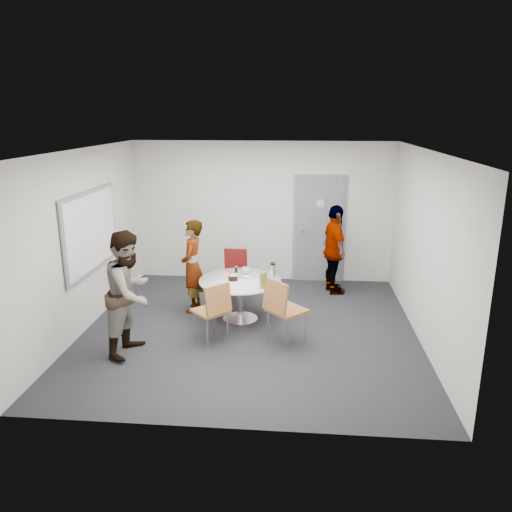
# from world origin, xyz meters

# --- Properties ---
(floor) EXTENTS (5.00, 5.00, 0.00)m
(floor) POSITION_xyz_m (0.00, 0.00, 0.00)
(floor) COLOR #242328
(floor) RESTS_ON ground
(ceiling) EXTENTS (5.00, 5.00, 0.00)m
(ceiling) POSITION_xyz_m (0.00, 0.00, 2.70)
(ceiling) COLOR silver
(ceiling) RESTS_ON wall_back
(wall_back) EXTENTS (5.00, 0.00, 5.00)m
(wall_back) POSITION_xyz_m (0.00, 2.50, 1.35)
(wall_back) COLOR silver
(wall_back) RESTS_ON floor
(wall_left) EXTENTS (0.00, 5.00, 5.00)m
(wall_left) POSITION_xyz_m (-2.50, 0.00, 1.35)
(wall_left) COLOR silver
(wall_left) RESTS_ON floor
(wall_right) EXTENTS (0.00, 5.00, 5.00)m
(wall_right) POSITION_xyz_m (2.50, 0.00, 1.35)
(wall_right) COLOR silver
(wall_right) RESTS_ON floor
(wall_front) EXTENTS (5.00, 0.00, 5.00)m
(wall_front) POSITION_xyz_m (0.00, -2.50, 1.35)
(wall_front) COLOR silver
(wall_front) RESTS_ON floor
(door) EXTENTS (1.02, 0.17, 2.12)m
(door) POSITION_xyz_m (1.10, 2.48, 1.03)
(door) COLOR slate
(door) RESTS_ON wall_back
(whiteboard) EXTENTS (0.04, 1.90, 1.25)m
(whiteboard) POSITION_xyz_m (-2.46, 0.20, 1.45)
(whiteboard) COLOR gray
(whiteboard) RESTS_ON wall_left
(table) EXTENTS (1.29, 1.29, 1.01)m
(table) POSITION_xyz_m (-0.16, 0.37, 0.59)
(table) COLOR silver
(table) RESTS_ON floor
(chair_near_left) EXTENTS (0.63, 0.63, 0.91)m
(chair_near_left) POSITION_xyz_m (-0.46, -0.50, 0.55)
(chair_near_left) COLOR brown
(chair_near_left) RESTS_ON floor
(chair_near_right) EXTENTS (0.68, 0.68, 0.98)m
(chair_near_right) POSITION_xyz_m (0.50, -0.47, 0.60)
(chair_near_right) COLOR brown
(chair_near_right) RESTS_ON floor
(chair_far) EXTENTS (0.43, 0.47, 0.89)m
(chair_far) POSITION_xyz_m (-0.40, 1.34, 0.55)
(chair_far) COLOR maroon
(chair_far) RESTS_ON floor
(person_main) EXTENTS (0.37, 0.56, 1.54)m
(person_main) POSITION_xyz_m (-1.02, 0.72, 0.77)
(person_main) COLOR #A5C6EA
(person_main) RESTS_ON floor
(person_left) EXTENTS (0.80, 0.94, 1.72)m
(person_left) POSITION_xyz_m (-1.54, -0.85, 0.86)
(person_left) COLOR white
(person_left) RESTS_ON floor
(person_right) EXTENTS (0.62, 1.03, 1.63)m
(person_right) POSITION_xyz_m (1.36, 1.79, 0.82)
(person_right) COLOR black
(person_right) RESTS_ON floor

